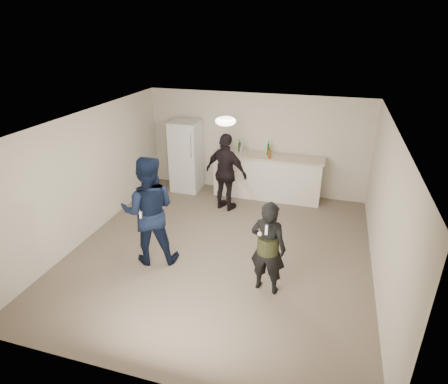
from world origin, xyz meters
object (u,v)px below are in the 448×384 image
(counter, at_px, (267,177))
(shaker, at_px, (245,150))
(fridge, at_px, (186,156))
(spectator, at_px, (226,173))
(man, at_px, (149,211))
(woman, at_px, (268,248))

(counter, relative_size, shaker, 15.29)
(fridge, distance_m, shaker, 1.53)
(fridge, xyz_separation_m, spectator, (1.30, -0.84, 0.00))
(fridge, bearing_deg, shaker, 3.19)
(man, bearing_deg, woman, 154.40)
(counter, xyz_separation_m, shaker, (-0.59, 0.01, 0.65))
(shaker, distance_m, spectator, 0.99)
(counter, bearing_deg, shaker, 178.68)
(fridge, xyz_separation_m, woman, (2.75, -3.47, -0.11))
(counter, relative_size, woman, 1.64)
(shaker, relative_size, spectator, 0.09)
(fridge, bearing_deg, spectator, -32.93)
(shaker, relative_size, woman, 0.11)
(shaker, xyz_separation_m, man, (-0.92, -3.31, -0.18))
(fridge, relative_size, shaker, 10.59)
(woman, bearing_deg, counter, -69.98)
(fridge, height_order, spectator, spectator)
(fridge, distance_m, man, 3.28)
(man, distance_m, woman, 2.19)
(fridge, distance_m, spectator, 1.55)
(shaker, height_order, man, man)
(fridge, height_order, woman, fridge)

